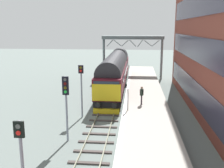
# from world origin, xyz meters

# --- Properties ---
(ground_plane) EXTENTS (140.00, 140.00, 0.00)m
(ground_plane) POSITION_xyz_m (0.00, 0.00, 0.00)
(ground_plane) COLOR slate
(ground_plane) RESTS_ON ground
(track_main) EXTENTS (2.50, 60.00, 0.15)m
(track_main) POSITION_xyz_m (0.00, 0.00, 0.06)
(track_main) COLOR gray
(track_main) RESTS_ON ground
(station_platform) EXTENTS (4.00, 44.00, 1.01)m
(station_platform) POSITION_xyz_m (3.60, 0.00, 0.50)
(station_platform) COLOR #A9A399
(station_platform) RESTS_ON ground
(diesel_locomotive) EXTENTS (2.74, 20.19, 4.68)m
(diesel_locomotive) POSITION_xyz_m (0.00, 8.24, 2.49)
(diesel_locomotive) COLOR black
(diesel_locomotive) RESTS_ON ground
(signal_post_near) EXTENTS (0.44, 0.22, 4.12)m
(signal_post_near) POSITION_xyz_m (-2.04, -14.84, 2.58)
(signal_post_near) COLOR gray
(signal_post_near) RESTS_ON ground
(signal_post_mid) EXTENTS (0.44, 0.22, 4.64)m
(signal_post_mid) POSITION_xyz_m (-2.04, -7.76, 3.02)
(signal_post_mid) COLOR gray
(signal_post_mid) RESTS_ON ground
(signal_post_far) EXTENTS (0.44, 0.22, 4.70)m
(signal_post_far) POSITION_xyz_m (-2.04, -2.80, 2.91)
(signal_post_far) COLOR gray
(signal_post_far) RESTS_ON ground
(platform_number_sign) EXTENTS (0.10, 0.44, 1.85)m
(platform_number_sign) POSITION_xyz_m (2.02, -3.41, 2.24)
(platform_number_sign) COLOR slate
(platform_number_sign) RESTS_ON station_platform
(waiting_passenger) EXTENTS (0.35, 0.51, 1.64)m
(waiting_passenger) POSITION_xyz_m (3.21, -1.59, 1.99)
(waiting_passenger) COLOR #312C32
(waiting_passenger) RESTS_ON station_platform
(overhead_footbridge) EXTENTS (9.30, 2.00, 6.60)m
(overhead_footbridge) POSITION_xyz_m (2.05, 15.71, 5.87)
(overhead_footbridge) COLOR slate
(overhead_footbridge) RESTS_ON ground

